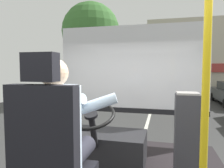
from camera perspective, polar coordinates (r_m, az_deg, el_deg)
The scene contains 11 objects.
ground at distance 10.82m, azimuth 11.02°, elevation -6.77°, with size 18.00×44.00×0.06m.
driver_seat at distance 1.58m, azimuth -16.60°, elevation -20.46°, with size 0.48×0.48×1.32m.
bus_driver at distance 1.59m, azimuth -14.76°, elevation -12.22°, with size 0.80×0.60×0.83m.
steering_console at distance 2.75m, azimuth -2.77°, elevation -16.93°, with size 1.10×0.97×0.83m.
handrail_pole at distance 1.30m, azimuth 24.62°, elevation -3.74°, with size 0.04×0.04×2.08m.
fare_box at distance 2.39m, azimuth 20.06°, elevation -13.90°, with size 0.24×0.23×0.97m.
windshield_panel at distance 3.48m, azimuth 5.28°, elevation 1.40°, with size 2.50×0.08×1.48m.
street_tree at distance 12.81m, azimuth -5.91°, elevation 14.29°, with size 3.46×3.46×6.02m.
shop_building at distance 18.73m, azimuth 25.60°, elevation 6.26°, with size 9.82×5.68×5.67m.
parked_car_red at distance 18.33m, azimuth 25.90°, elevation -0.57°, with size 1.90×4.45×1.23m.
parked_car_blue at distance 23.55m, azimuth 22.25°, elevation 0.59°, with size 1.84×3.89×1.31m.
Camera 1 is at (0.52, -1.82, 2.01)m, focal length 32.73 mm.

